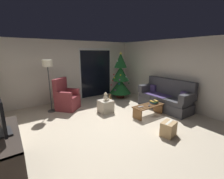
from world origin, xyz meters
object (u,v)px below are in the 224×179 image
remote_silver (141,107)px  cardboard_box_taped_mid_floor (168,129)px  book_stack (154,102)px  television (1,114)px  remote_graphite (149,106)px  media_shelf (6,159)px  floor_lamp (48,68)px  teddy_bear_cream (106,97)px  ottoman (106,106)px  coffee_table (148,109)px  couch (165,98)px  christmas_tree (120,78)px  cell_phone (154,101)px  armchair (66,98)px  teddy_bear_honey_by_tree (110,98)px

remote_silver → cardboard_box_taped_mid_floor: bearing=9.1°
book_stack → television: bearing=-173.5°
remote_graphite → media_shelf: 3.81m
floor_lamp → teddy_bear_cream: bearing=-36.9°
remote_silver → floor_lamp: 3.27m
book_stack → ottoman: book_stack is taller
coffee_table → book_stack: bearing=5.9°
couch → book_stack: (-0.72, -0.09, 0.00)m
coffee_table → television: size_ratio=1.31×
christmas_tree → remote_silver: bearing=-111.6°
cell_phone → media_shelf: size_ratio=0.10×
couch → television: size_ratio=2.31×
christmas_tree → teddy_bear_cream: (-1.48, -1.11, -0.37)m
television → remote_graphite: bearing=5.5°
media_shelf → ottoman: size_ratio=3.18×
christmas_tree → armchair: size_ratio=1.82×
armchair → floor_lamp: size_ratio=0.63×
christmas_tree → television: 5.03m
cell_phone → remote_silver: bearing=-163.5°
media_shelf → cell_phone: bearing=7.3°
remote_graphite → television: size_ratio=0.19×
remote_silver → christmas_tree: 2.36m
couch → coffee_table: size_ratio=1.77×
christmas_tree → ottoman: (-1.49, -1.10, -0.70)m
book_stack → floor_lamp: bearing=142.3°
couch → coffee_table: couch is taller
media_shelf → cardboard_box_taped_mid_floor: 3.38m
coffee_table → ottoman: 1.43m
armchair → television: 3.21m
remote_silver → teddy_bear_cream: bearing=-129.5°
coffee_table → cardboard_box_taped_mid_floor: (-0.52, -1.14, -0.07)m
christmas_tree → ottoman: size_ratio=4.68×
television → ottoman: 3.31m
remote_silver → media_shelf: 3.54m
television → teddy_bear_honey_by_tree: bearing=34.1°
cell_phone → remote_graphite: bearing=-146.1°
christmas_tree → media_shelf: 5.11m
remote_silver → media_shelf: bearing=-63.1°
couch → floor_lamp: floor_lamp is taller
television → cardboard_box_taped_mid_floor: size_ratio=1.92×
couch → ottoman: size_ratio=4.42×
couch → teddy_bear_honey_by_tree: size_ratio=6.81×
coffee_table → teddy_bear_honey_by_tree: 2.05m
teddy_bear_cream → cardboard_box_taped_mid_floor: (0.45, -2.18, -0.37)m
coffee_table → cardboard_box_taped_mid_floor: bearing=-114.6°
remote_silver → armchair: (-1.65, 2.10, 0.03)m
cell_phone → television: (-4.08, -0.48, 0.66)m
coffee_table → armchair: 2.90m
book_stack → television: (-4.10, -0.47, 0.71)m
television → teddy_bear_honey_by_tree: size_ratio=2.94×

